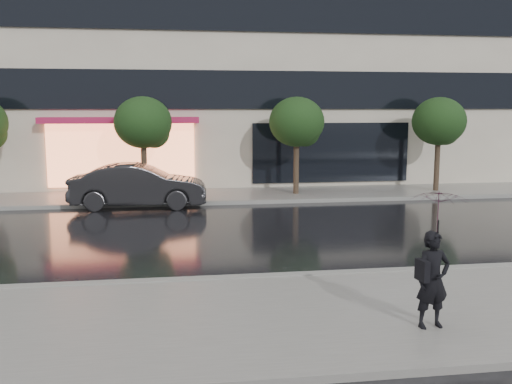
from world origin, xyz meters
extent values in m
plane|color=black|center=(0.00, 0.00, 0.00)|extent=(120.00, 120.00, 0.00)
cube|color=slate|center=(0.00, -3.25, 0.06)|extent=(60.00, 4.50, 0.12)
cube|color=slate|center=(0.00, 10.25, 0.06)|extent=(60.00, 3.50, 0.12)
cube|color=gray|center=(0.00, -1.00, 0.07)|extent=(60.00, 0.25, 0.14)
cube|color=gray|center=(0.00, 8.50, 0.07)|extent=(60.00, 0.25, 0.14)
cube|color=beige|center=(0.00, 18.00, 9.00)|extent=(30.00, 12.00, 18.00)
cube|color=black|center=(0.00, 11.94, 4.30)|extent=(28.00, 0.12, 1.60)
cube|color=black|center=(0.00, 11.94, 7.50)|extent=(28.00, 0.12, 1.60)
cube|color=#FF8C59|center=(-4.00, 11.92, 1.60)|extent=(6.00, 0.10, 2.60)
cube|color=#B31B4C|center=(-4.00, 11.59, 3.05)|extent=(6.40, 0.70, 0.25)
cube|color=black|center=(5.00, 11.94, 1.60)|extent=(7.00, 0.10, 2.60)
cylinder|color=#33261C|center=(-3.00, 10.00, 1.10)|extent=(0.22, 0.22, 2.20)
ellipsoid|color=black|center=(-3.00, 10.00, 3.00)|extent=(2.20, 2.20, 1.98)
sphere|color=black|center=(-2.60, 10.20, 2.60)|extent=(1.20, 1.20, 1.20)
cylinder|color=#33261C|center=(3.00, 10.00, 1.10)|extent=(0.22, 0.22, 2.20)
ellipsoid|color=black|center=(3.00, 10.00, 3.00)|extent=(2.20, 2.20, 1.98)
sphere|color=black|center=(3.40, 10.20, 2.60)|extent=(1.20, 1.20, 1.20)
cylinder|color=#33261C|center=(9.00, 10.00, 1.10)|extent=(0.22, 0.22, 2.20)
ellipsoid|color=black|center=(9.00, 10.00, 3.00)|extent=(2.20, 2.20, 1.98)
sphere|color=black|center=(9.40, 10.20, 2.60)|extent=(1.20, 1.20, 1.20)
imported|color=black|center=(-3.12, 8.30, 0.79)|extent=(4.88, 1.93, 1.58)
imported|color=black|center=(2.08, -4.13, 0.90)|extent=(0.61, 0.44, 1.55)
imported|color=black|center=(2.13, -4.12, 1.92)|extent=(0.97, 0.99, 0.80)
cylinder|color=black|center=(2.13, -4.12, 1.46)|extent=(0.02, 0.02, 0.78)
cube|color=black|center=(1.86, -4.21, 1.08)|extent=(0.14, 0.30, 0.33)
camera|label=1|loc=(-1.95, -12.28, 3.59)|focal=40.00mm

